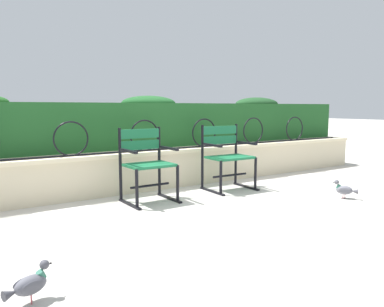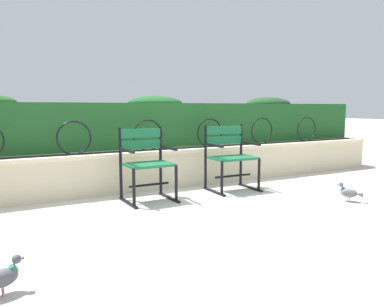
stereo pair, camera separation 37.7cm
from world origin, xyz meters
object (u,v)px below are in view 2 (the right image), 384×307
Objects in this scene: park_chair_left at (146,162)px; pigeon_far_side at (1,277)px; park_chair_right at (230,155)px; pigeon_near_chairs at (349,192)px.

park_chair_left is 3.05× the size of pigeon_far_side.
park_chair_right is 3.35m from pigeon_far_side.
park_chair_left is at bearing 47.38° from pigeon_far_side.
park_chair_right is 3.26× the size of pigeon_near_chairs.
park_chair_left is 2.42m from pigeon_far_side.
pigeon_near_chairs is at bearing -55.20° from park_chair_right.
park_chair_right is at bearing 32.05° from pigeon_far_side.
pigeon_far_side is (-2.82, -1.77, -0.36)m from park_chair_right.
pigeon_near_chairs is at bearing -30.68° from park_chair_left.
park_chair_right is 3.07× the size of pigeon_far_side.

